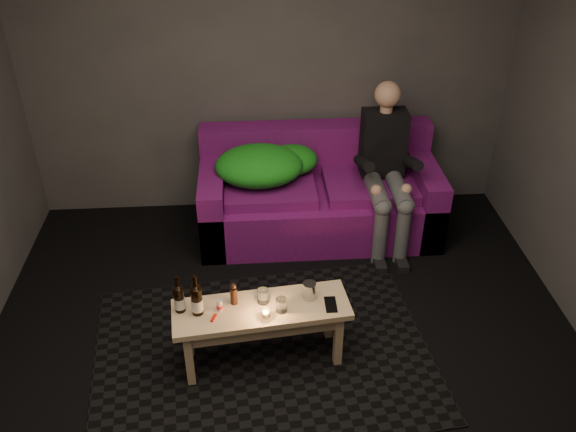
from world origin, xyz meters
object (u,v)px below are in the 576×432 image
object	(u,v)px
steel_cup	(309,291)
coffee_table	(262,317)
sofa	(318,197)
beer_bottle_a	(179,298)
beer_bottle_b	(197,300)
person	(386,165)

from	to	relation	value
steel_cup	coffee_table	bearing A→B (deg)	-167.67
sofa	beer_bottle_a	world-z (taller)	sofa
beer_bottle_b	steel_cup	world-z (taller)	beer_bottle_b
person	beer_bottle_a	size ratio (longest dim) A/B	4.93
beer_bottle_a	beer_bottle_b	xyz separation A→B (m)	(0.11, -0.03, 0.01)
beer_bottle_b	beer_bottle_a	bearing A→B (deg)	163.98
coffee_table	beer_bottle_b	xyz separation A→B (m)	(-0.38, -0.02, 0.18)
beer_bottle_a	steel_cup	bearing A→B (deg)	4.28
sofa	person	world-z (taller)	person
sofa	person	distance (m)	0.65
person	beer_bottle_b	size ratio (longest dim) A/B	4.56
coffee_table	beer_bottle_a	bearing A→B (deg)	179.24
beer_bottle_b	steel_cup	bearing A→B (deg)	7.49
coffee_table	beer_bottle_a	world-z (taller)	beer_bottle_a
coffee_table	beer_bottle_b	world-z (taller)	beer_bottle_b
beer_bottle_a	beer_bottle_b	bearing A→B (deg)	-16.02
sofa	beer_bottle_b	bearing A→B (deg)	-120.76
person	beer_bottle_a	xyz separation A→B (m)	(-1.52, -1.34, -0.13)
coffee_table	beer_bottle_a	size ratio (longest dim) A/B	4.27
sofa	person	xyz separation A→B (m)	(0.51, -0.16, 0.37)
coffee_table	beer_bottle_a	distance (m)	0.52
sofa	coffee_table	xyz separation A→B (m)	(-0.52, -1.50, 0.06)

